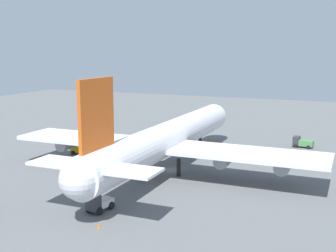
{
  "coord_description": "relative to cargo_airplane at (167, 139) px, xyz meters",
  "views": [
    {
      "loc": [
        -69.7,
        -30.02,
        21.61
      ],
      "look_at": [
        0.0,
        0.0,
        8.08
      ],
      "focal_mm": 46.58,
      "sensor_mm": 36.0,
      "label": 1
    }
  ],
  "objects": [
    {
      "name": "fuel_truck",
      "position": [
        29.11,
        -20.06,
        -4.7
      ],
      "size": [
        2.94,
        4.45,
        2.32
      ],
      "color": "#333338",
      "rests_on": "ground_plane"
    },
    {
      "name": "cargo_loader",
      "position": [
        -21.92,
        0.57,
        -4.65
      ],
      "size": [
        4.23,
        2.65,
        2.52
      ],
      "color": "#333338",
      "rests_on": "ground_plane"
    },
    {
      "name": "cargo_airplane",
      "position": [
        0.0,
        0.0,
        0.0
      ],
      "size": [
        59.95,
        55.57,
        17.95
      ],
      "color": "silver",
      "rests_on": "ground_plane"
    },
    {
      "name": "ground_plane",
      "position": [
        0.37,
        0.0,
        -5.81
      ],
      "size": [
        239.82,
        239.82,
        0.0
      ],
      "primitive_type": "plane",
      "color": "slate"
    },
    {
      "name": "safety_cone_nose",
      "position": [
        27.35,
        1.2,
        -5.43
      ],
      "size": [
        0.54,
        0.54,
        0.78
      ],
      "primitive_type": "cone",
      "color": "orange",
      "rests_on": "ground_plane"
    },
    {
      "name": "safety_cone_tail",
      "position": [
        -26.61,
        -2.47,
        -5.5
      ],
      "size": [
        0.44,
        0.44,
        0.64
      ],
      "primitive_type": "cone",
      "color": "orange",
      "rests_on": "ground_plane"
    },
    {
      "name": "maintenance_van",
      "position": [
        4.2,
        21.08,
        -4.67
      ],
      "size": [
        2.63,
        4.57,
        2.24
      ],
      "color": "yellow",
      "rests_on": "ground_plane"
    }
  ]
}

